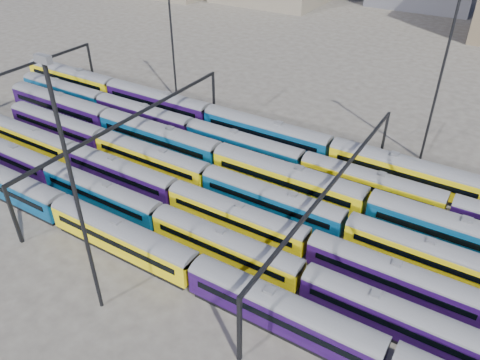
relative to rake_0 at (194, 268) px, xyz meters
The scene contains 13 objects.
ground 15.29m from the rake_0, 95.76° to the left, with size 500.00×500.00×0.00m, color #423E38.
rake_0 is the anchor object (origin of this frame).
rake_1 5.02m from the rake_0, 84.88° to the left, with size 93.22×2.73×4.59m.
rake_2 14.57m from the rake_0, 136.65° to the left, with size 112.03×2.73×4.59m.
rake_3 15.02m from the rake_0, 87.01° to the left, with size 96.95×2.84×4.77m.
rake_4 22.99m from the rake_0, 60.44° to the left, with size 130.48×3.18×5.36m.
rake_5 26.96m from the rake_0, 68.00° to the left, with size 135.75×2.84×4.77m.
rake_6 30.10m from the rake_0, 85.32° to the left, with size 129.52×3.16×5.32m.
gantry_1 26.56m from the rake_0, 145.11° to the left, with size 0.35×40.35×8.03m.
gantry_2 17.74m from the rake_0, 60.50° to the left, with size 0.35×40.35×8.03m.
mast_1 49.92m from the rake_0, 130.42° to the left, with size 1.40×0.50×25.60m.
mast_2 14.88m from the rake_0, 132.94° to the right, with size 1.40×0.50×25.60m.
mast_3 42.81m from the rake_0, 70.92° to the left, with size 1.40×0.50×25.60m.
Camera 1 is at (23.64, -42.02, 36.35)m, focal length 35.00 mm.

